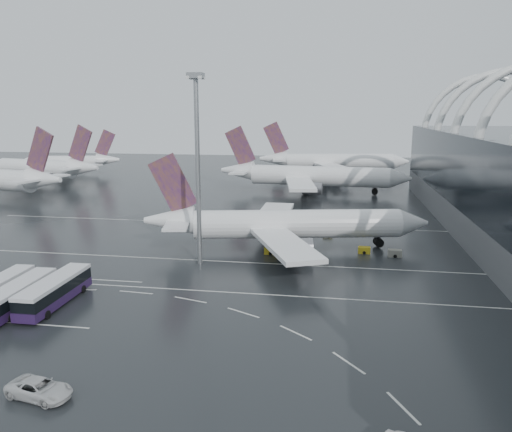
% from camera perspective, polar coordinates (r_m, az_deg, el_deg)
% --- Properties ---
extents(ground, '(420.00, 420.00, 0.00)m').
position_cam_1_polar(ground, '(72.65, -5.49, -7.97)').
color(ground, black).
rests_on(ground, ground).
extents(lane_marking_near, '(120.00, 0.25, 0.01)m').
position_cam_1_polar(lane_marking_near, '(70.84, -5.91, -8.51)').
color(lane_marking_near, silver).
rests_on(lane_marking_near, ground).
extents(lane_marking_mid, '(120.00, 0.25, 0.01)m').
position_cam_1_polar(lane_marking_mid, '(83.70, -3.41, -5.21)').
color(lane_marking_mid, silver).
rests_on(lane_marking_mid, ground).
extents(lane_marking_far, '(120.00, 0.25, 0.01)m').
position_cam_1_polar(lane_marking_far, '(110.26, -0.24, -0.97)').
color(lane_marking_far, silver).
rests_on(lane_marking_far, ground).
extents(bus_bay_line_north, '(28.00, 0.25, 0.01)m').
position_cam_1_polar(bus_bay_line_north, '(81.89, -22.07, -6.50)').
color(bus_bay_line_north, silver).
rests_on(bus_bay_line_north, ground).
extents(airliner_main, '(51.51, 44.49, 17.52)m').
position_cam_1_polar(airliner_main, '(90.48, 3.09, -1.02)').
color(airliner_main, white).
rests_on(airliner_main, ground).
extents(airliner_gate_b, '(57.94, 52.02, 20.12)m').
position_cam_1_polar(airliner_gate_b, '(153.02, 6.12, 4.53)').
color(airliner_gate_b, white).
rests_on(airliner_gate_b, ground).
extents(airliner_gate_c, '(57.81, 52.82, 20.59)m').
position_cam_1_polar(airliner_gate_c, '(195.99, 8.62, 6.13)').
color(airliner_gate_c, white).
rests_on(airliner_gate_c, ground).
extents(jet_remote_mid, '(46.50, 37.63, 20.26)m').
position_cam_1_polar(jet_remote_mid, '(185.80, -23.11, 5.01)').
color(jet_remote_mid, white).
rests_on(jet_remote_mid, ground).
extents(jet_remote_far, '(39.96, 32.37, 17.45)m').
position_cam_1_polar(jet_remote_far, '(212.55, -20.39, 5.79)').
color(jet_remote_far, white).
rests_on(jet_remote_far, ground).
extents(bus_row_near_c, '(3.52, 13.40, 3.28)m').
position_cam_1_polar(bus_row_near_c, '(70.84, -25.44, -8.11)').
color(bus_row_near_c, '#1F1239').
rests_on(bus_row_near_c, ground).
extents(bus_row_near_d, '(3.47, 14.01, 3.44)m').
position_cam_1_polar(bus_row_near_d, '(70.19, -22.03, -7.91)').
color(bus_row_near_d, '#1F1239').
rests_on(bus_row_near_d, ground).
extents(van_curve_a, '(6.41, 3.84, 1.67)m').
position_cam_1_polar(van_curve_a, '(49.98, -23.52, -17.66)').
color(van_curve_a, silver).
rests_on(van_curve_a, ground).
extents(floodlight_mast, '(2.33, 2.33, 30.35)m').
position_cam_1_polar(floodlight_mast, '(79.60, -6.72, 7.84)').
color(floodlight_mast, gray).
rests_on(floodlight_mast, ground).
extents(gse_cart_belly_a, '(2.09, 1.23, 1.14)m').
position_cam_1_polar(gse_cart_belly_a, '(90.23, 12.26, -3.82)').
color(gse_cart_belly_a, gold).
rests_on(gse_cart_belly_a, ground).
extents(gse_cart_belly_c, '(2.30, 1.36, 1.25)m').
position_cam_1_polar(gse_cart_belly_c, '(87.78, 1.72, -3.96)').
color(gse_cart_belly_c, gold).
rests_on(gse_cart_belly_c, ground).
extents(gse_cart_belly_d, '(2.26, 1.33, 1.23)m').
position_cam_1_polar(gse_cart_belly_d, '(89.38, 15.59, -4.12)').
color(gse_cart_belly_d, slate).
rests_on(gse_cart_belly_d, ground).
extents(gse_cart_belly_e, '(1.94, 1.15, 1.06)m').
position_cam_1_polar(gse_cart_belly_e, '(102.29, 8.21, -1.82)').
color(gse_cart_belly_e, gold).
rests_on(gse_cart_belly_e, ground).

